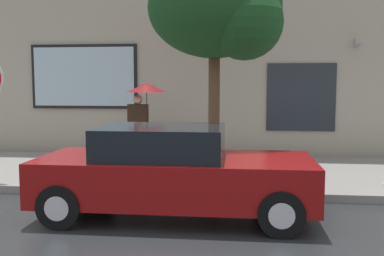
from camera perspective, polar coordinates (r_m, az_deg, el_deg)
The scene contains 6 objects.
ground_plane at distance 6.97m, azimuth -2.01°, elevation -11.36°, with size 60.00×60.00×0.00m, color #282B2D.
sidewalk at distance 9.84m, azimuth 0.53°, elevation -5.83°, with size 20.00×4.00×0.15m, color gray.
building_facade at distance 12.21m, azimuth 1.65°, elevation 12.50°, with size 20.00×0.67×7.00m.
parked_car at distance 6.82m, azimuth -2.52°, elevation -5.76°, with size 4.19×1.82×1.40m.
pedestrian_with_umbrella at distance 10.69m, azimuth -6.33°, elevation 3.69°, with size 0.97×0.97×1.92m.
street_tree at distance 8.66m, azimuth 3.74°, elevation 14.96°, with size 2.59×2.20×4.35m.
Camera 1 is at (0.97, -6.59, 2.05)m, focal length 40.89 mm.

